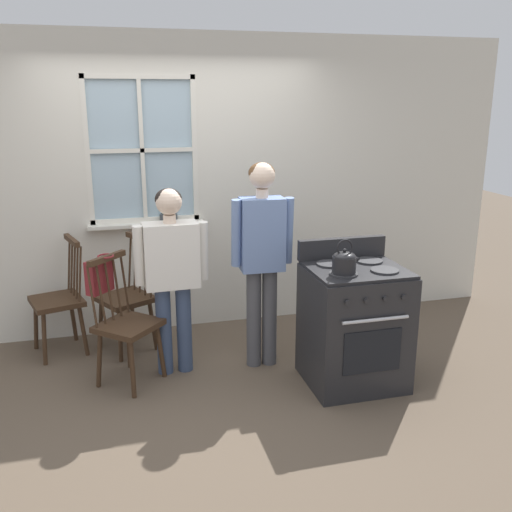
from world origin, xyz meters
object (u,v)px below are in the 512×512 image
chair_center_cluster (59,301)px  person_elderly_left (171,264)px  stove (354,325)px  handbag (99,275)px  kettle (344,261)px  person_teen_center (262,247)px  chair_near_wall (127,298)px  potted_plant (168,216)px  chair_by_window (126,325)px

chair_center_cluster → person_elderly_left: bearing=38.9°
stove → handbag: size_ratio=3.53×
kettle → chair_center_cluster: bearing=148.2°
person_teen_center → chair_near_wall: bearing=152.5°
potted_plant → handbag: 1.05m
person_teen_center → potted_plant: bearing=126.0°
chair_near_wall → handbag: bearing=-51.8°
chair_center_cluster → stove: stove is taller
chair_near_wall → chair_center_cluster: bearing=-125.4°
chair_center_cluster → kettle: 2.47m
chair_center_cluster → handbag: 0.74m
chair_by_window → chair_center_cluster: 0.87m
chair_near_wall → chair_center_cluster: size_ratio=1.00×
person_elderly_left → handbag: size_ratio=4.85×
person_elderly_left → potted_plant: bearing=82.7°
chair_by_window → stove: stove is taller
person_elderly_left → stove: bearing=-23.6°
potted_plant → person_teen_center: bearing=-56.1°
chair_by_window → person_elderly_left: size_ratio=0.67×
chair_by_window → kettle: bearing=-67.8°
person_elderly_left → chair_near_wall: bearing=120.0°
person_teen_center → potted_plant: size_ratio=7.55×
chair_center_cluster → chair_by_window: bearing=20.5°
chair_by_window → kettle: size_ratio=4.07×
chair_center_cluster → handbag: (0.36, -0.54, 0.37)m
stove → person_teen_center: bearing=142.0°
chair_center_cluster → person_teen_center: 1.82m
chair_center_cluster → person_elderly_left: person_elderly_left is taller
person_teen_center → handbag: bearing=176.1°
chair_near_wall → handbag: size_ratio=3.27×
person_teen_center → kettle: bearing=-51.6°
chair_center_cluster → potted_plant: size_ratio=4.55×
chair_near_wall → kettle: size_ratio=4.07×
person_elderly_left → kettle: bearing=-31.5°
stove → person_elderly_left: bearing=158.3°
kettle → potted_plant: 1.86m
chair_near_wall → chair_by_window: bearing=-30.8°
stove → kettle: size_ratio=4.39×
person_elderly_left → potted_plant: (0.08, 0.87, 0.20)m
handbag → chair_by_window: bearing=-42.9°
person_elderly_left → kettle: person_elderly_left is taller
kettle → stove: bearing=39.4°
stove → handbag: (-1.85, 0.60, 0.36)m
chair_center_cluster → person_teen_center: person_teen_center is taller
kettle → person_teen_center: bearing=126.3°
potted_plant → kettle: bearing=-55.1°
handbag → person_teen_center: bearing=-6.0°
person_teen_center → person_elderly_left: bearing=177.7°
stove → potted_plant: potted_plant is taller
chair_by_window → handbag: size_ratio=3.27×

